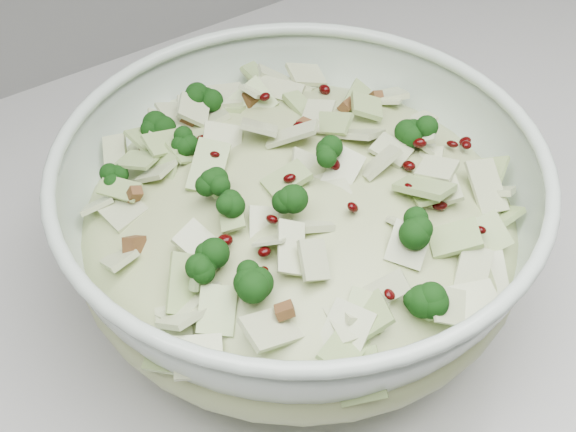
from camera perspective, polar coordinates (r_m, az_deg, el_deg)
name	(u,v)px	position (r m, az deg, el deg)	size (l,w,h in m)	color
mixing_bowl	(299,226)	(0.56, 0.80, -0.71)	(0.43, 0.43, 0.13)	silver
salad	(299,204)	(0.55, 0.82, 0.87)	(0.41, 0.41, 0.13)	#A1AF78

